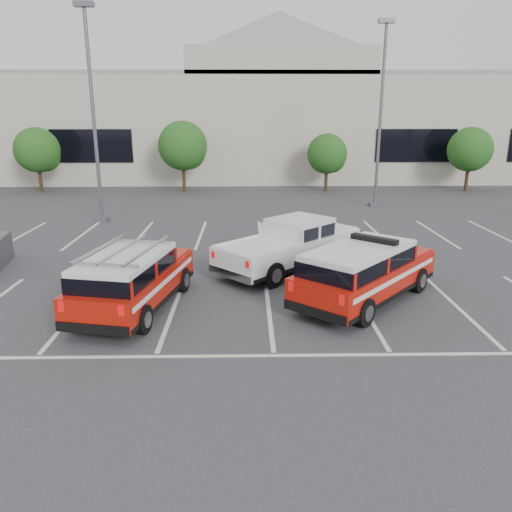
% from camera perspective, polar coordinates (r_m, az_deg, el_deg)
% --- Properties ---
extents(ground, '(120.00, 120.00, 0.00)m').
position_cam_1_polar(ground, '(14.23, 1.45, -6.04)').
color(ground, '#363639').
rests_on(ground, ground).
extents(stall_markings, '(23.00, 15.00, 0.01)m').
position_cam_1_polar(stall_markings, '(18.47, 0.85, -0.76)').
color(stall_markings, silver).
rests_on(stall_markings, ground).
extents(convention_building, '(60.00, 16.99, 13.20)m').
position_cam_1_polar(convention_building, '(45.04, -0.08, 15.26)').
color(convention_building, '#B8AC9C').
rests_on(convention_building, ground).
extents(tree_left, '(3.07, 3.07, 4.42)m').
position_cam_1_polar(tree_left, '(38.09, -23.58, 10.88)').
color(tree_left, '#3F2B19').
rests_on(tree_left, ground).
extents(tree_mid_left, '(3.37, 3.37, 4.85)m').
position_cam_1_polar(tree_mid_left, '(35.55, -8.21, 12.18)').
color(tree_mid_left, '#3F2B19').
rests_on(tree_mid_left, ground).
extents(tree_mid_right, '(2.77, 2.77, 3.99)m').
position_cam_1_polar(tree_mid_right, '(35.78, 8.25, 11.34)').
color(tree_mid_right, '#3F2B19').
rests_on(tree_mid_right, ground).
extents(tree_right, '(3.07, 3.07, 4.42)m').
position_cam_1_polar(tree_right, '(38.64, 23.34, 10.96)').
color(tree_right, '#3F2B19').
rests_on(tree_right, ground).
extents(light_pole_left, '(0.90, 0.60, 10.24)m').
position_cam_1_polar(light_pole_left, '(26.23, -18.08, 14.95)').
color(light_pole_left, '#59595E').
rests_on(light_pole_left, ground).
extents(light_pole_mid, '(0.90, 0.60, 10.24)m').
position_cam_1_polar(light_pole_mid, '(30.14, 14.04, 15.29)').
color(light_pole_mid, '#59595E').
rests_on(light_pole_mid, ground).
extents(fire_chief_suv, '(4.99, 5.26, 1.87)m').
position_cam_1_polar(fire_chief_suv, '(14.87, 12.31, -2.28)').
color(fire_chief_suv, '#AC1308').
rests_on(fire_chief_suv, ground).
extents(white_pickup, '(5.48, 5.40, 1.76)m').
position_cam_1_polar(white_pickup, '(17.65, 4.01, 0.75)').
color(white_pickup, silver).
rests_on(white_pickup, ground).
extents(ladder_suv, '(2.84, 5.13, 1.91)m').
position_cam_1_polar(ladder_suv, '(14.32, -13.92, -3.11)').
color(ladder_suv, '#AC1308').
rests_on(ladder_suv, ground).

